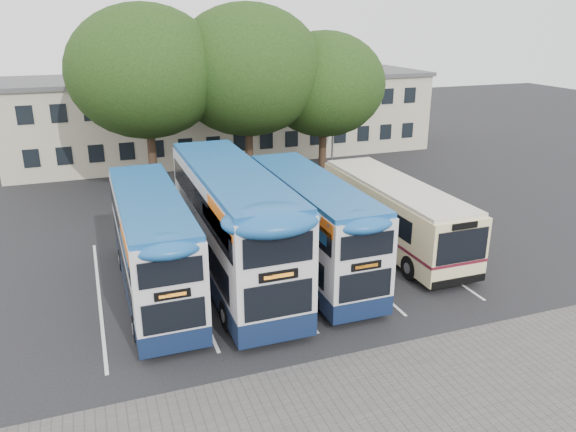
# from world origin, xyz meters

# --- Properties ---
(ground) EXTENTS (120.00, 120.00, 0.00)m
(ground) POSITION_xyz_m (0.00, 0.00, 0.00)
(ground) COLOR black
(ground) RESTS_ON ground
(paving_strip) EXTENTS (40.00, 6.00, 0.01)m
(paving_strip) POSITION_xyz_m (-2.00, -5.00, 0.01)
(paving_strip) COLOR #595654
(paving_strip) RESTS_ON ground
(bay_lines) EXTENTS (14.12, 11.00, 0.01)m
(bay_lines) POSITION_xyz_m (-3.75, 5.00, 0.01)
(bay_lines) COLOR silver
(bay_lines) RESTS_ON ground
(depot_building) EXTENTS (32.40, 8.40, 6.20)m
(depot_building) POSITION_xyz_m (0.00, 26.99, 3.15)
(depot_building) COLOR beige
(depot_building) RESTS_ON ground
(lamp_post) EXTENTS (0.25, 1.05, 9.06)m
(lamp_post) POSITION_xyz_m (6.00, 19.97, 5.08)
(lamp_post) COLOR gray
(lamp_post) RESTS_ON ground
(tree_left) EXTENTS (8.94, 8.94, 11.19)m
(tree_left) POSITION_xyz_m (-6.89, 17.81, 7.38)
(tree_left) COLOR black
(tree_left) RESTS_ON ground
(tree_mid) EXTENTS (9.30, 9.30, 11.25)m
(tree_mid) POSITION_xyz_m (-0.85, 17.70, 7.29)
(tree_mid) COLOR black
(tree_mid) RESTS_ON ground
(tree_right) EXTENTS (7.80, 7.80, 9.60)m
(tree_right) POSITION_xyz_m (4.16, 17.51, 6.28)
(tree_right) COLOR black
(tree_right) RESTS_ON ground
(bus_dd_left) EXTENTS (2.38, 9.81, 4.09)m
(bus_dd_left) POSITION_xyz_m (-8.59, 4.45, 2.25)
(bus_dd_left) COLOR #111E3E
(bus_dd_left) RESTS_ON ground
(bus_dd_mid) EXTENTS (2.76, 11.39, 4.75)m
(bus_dd_mid) POSITION_xyz_m (-5.38, 4.65, 2.62)
(bus_dd_mid) COLOR #111E3E
(bus_dd_mid) RESTS_ON ground
(bus_dd_right) EXTENTS (2.39, 9.87, 4.11)m
(bus_dd_right) POSITION_xyz_m (-2.09, 4.31, 2.26)
(bus_dd_right) COLOR #111E3E
(bus_dd_right) RESTS_ON ground
(bus_single) EXTENTS (2.65, 10.42, 3.11)m
(bus_single) POSITION_xyz_m (2.69, 5.77, 1.76)
(bus_single) COLOR beige
(bus_single) RESTS_ON ground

